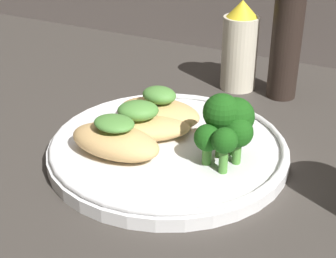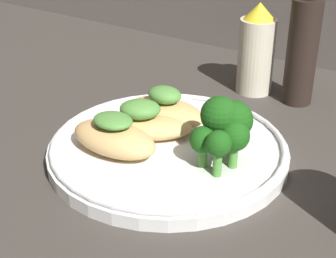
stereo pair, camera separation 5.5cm
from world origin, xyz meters
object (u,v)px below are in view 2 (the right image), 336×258
at_px(sauce_bottle, 257,50).
at_px(plate, 168,149).
at_px(broccoli_bunch, 224,127).
at_px(pepper_grinder, 302,48).

bearing_deg(sauce_bottle, plate, -90.13).
relative_size(plate, broccoli_bunch, 3.73).
xyz_separation_m(sauce_bottle, pepper_grinder, (0.06, 0.00, 0.01)).
bearing_deg(sauce_bottle, pepper_grinder, 0.00).
bearing_deg(pepper_grinder, plate, -106.35).
xyz_separation_m(broccoli_bunch, pepper_grinder, (-0.00, 0.21, 0.02)).
height_order(plate, sauce_bottle, sauce_bottle).
bearing_deg(broccoli_bunch, pepper_grinder, 90.69).
bearing_deg(pepper_grinder, broccoli_bunch, -89.31).
bearing_deg(broccoli_bunch, sauce_bottle, 107.01).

